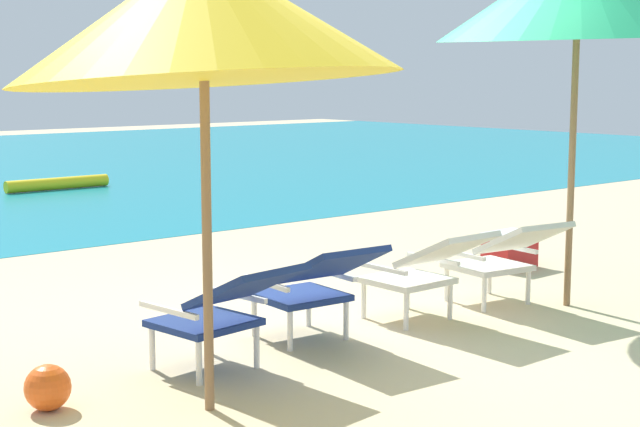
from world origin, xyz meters
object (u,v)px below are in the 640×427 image
(lounge_chair_near_left, at_px, (315,282))
(cooler_box, at_px, (510,250))
(beach_umbrella_left, at_px, (203,15))
(beach_ball, at_px, (48,388))
(lounge_chair_far_left, at_px, (224,306))
(lounge_chair_near_right, at_px, (425,266))
(swim_buoy, at_px, (58,183))
(lounge_chair_far_right, at_px, (504,254))

(lounge_chair_near_left, distance_m, cooler_box, 3.03)
(beach_umbrella_left, relative_size, cooler_box, 4.96)
(beach_ball, bearing_deg, lounge_chair_near_left, 2.06)
(lounge_chair_near_left, relative_size, beach_umbrella_left, 0.38)
(lounge_chair_far_left, height_order, lounge_chair_near_left, same)
(lounge_chair_near_right, bearing_deg, beach_ball, 179.38)
(beach_umbrella_left, bearing_deg, lounge_chair_near_right, 13.26)
(lounge_chair_near_right, relative_size, cooler_box, 1.82)
(beach_ball, bearing_deg, lounge_chair_far_left, -5.37)
(swim_buoy, relative_size, lounge_chair_near_right, 1.82)
(lounge_chair_near_left, height_order, beach_ball, lounge_chair_near_left)
(lounge_chair_far_left, relative_size, lounge_chair_far_right, 1.00)
(beach_umbrella_left, bearing_deg, beach_ball, 140.65)
(lounge_chair_near_left, bearing_deg, swim_buoy, 75.01)
(cooler_box, bearing_deg, beach_ball, -169.83)
(beach_umbrella_left, xyz_separation_m, beach_ball, (-0.64, 0.53, -1.88))
(lounge_chair_near_right, xyz_separation_m, beach_ball, (-2.75, 0.03, -0.28))
(lounge_chair_near_right, bearing_deg, beach_umbrella_left, -166.74)
(swim_buoy, height_order, lounge_chair_near_right, lounge_chair_near_right)
(lounge_chair_near_right, distance_m, beach_ball, 2.76)
(lounge_chair_near_right, bearing_deg, lounge_chair_near_left, 173.93)
(swim_buoy, xyz_separation_m, beach_ball, (-4.22, -8.96, 0.02))
(lounge_chair_near_left, xyz_separation_m, lounge_chair_far_right, (1.70, -0.14, 0.00))
(lounge_chair_far_left, relative_size, cooler_box, 1.94)
(lounge_chair_far_right, xyz_separation_m, cooler_box, (1.22, 0.92, -0.24))
(swim_buoy, relative_size, cooler_box, 3.33)
(beach_umbrella_left, bearing_deg, lounge_chair_far_left, 47.97)
(beach_ball, xyz_separation_m, cooler_box, (4.76, 0.85, 0.04))
(lounge_chair_near_left, xyz_separation_m, beach_umbrella_left, (-1.20, -0.59, 1.59))
(lounge_chair_far_left, distance_m, lounge_chair_near_left, 0.83)
(beach_ball, bearing_deg, cooler_box, 10.17)
(lounge_chair_far_left, bearing_deg, lounge_chair_near_left, 11.33)
(swim_buoy, relative_size, lounge_chair_far_right, 1.71)
(lounge_chair_far_left, xyz_separation_m, lounge_chair_near_left, (0.81, 0.16, 0.00))
(lounge_chair_far_right, distance_m, beach_umbrella_left, 3.34)
(lounge_chair_near_right, height_order, beach_umbrella_left, beach_umbrella_left)
(cooler_box, bearing_deg, lounge_chair_far_left, -165.70)
(beach_umbrella_left, height_order, beach_ball, beach_umbrella_left)
(beach_ball, relative_size, cooler_box, 0.50)
(lounge_chair_near_right, height_order, beach_ball, lounge_chair_near_right)
(lounge_chair_far_left, distance_m, beach_ball, 1.07)
(swim_buoy, xyz_separation_m, lounge_chair_near_right, (-1.48, -8.99, 0.31))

